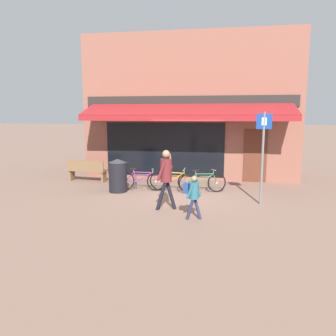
{
  "coord_description": "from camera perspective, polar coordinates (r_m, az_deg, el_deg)",
  "views": [
    {
      "loc": [
        1.26,
        -10.82,
        2.68
      ],
      "look_at": [
        -0.38,
        -1.0,
        1.05
      ],
      "focal_mm": 35.0,
      "sensor_mm": 36.0,
      "label": 1
    }
  ],
  "objects": [
    {
      "name": "park_bench",
      "position": [
        13.59,
        -13.98,
        -0.37
      ],
      "size": [
        1.63,
        0.59,
        0.87
      ],
      "rotation": [
        0.0,
        0.0,
        -0.1
      ],
      "color": "brown",
      "rests_on": "ground_plane"
    },
    {
      "name": "pedestrian_adult",
      "position": [
        9.18,
        -0.34,
        -0.86
      ],
      "size": [
        0.59,
        0.52,
        1.72
      ],
      "rotation": [
        0.0,
        0.0,
        -0.05
      ],
      "color": "black",
      "rests_on": "ground_plane"
    },
    {
      "name": "pedestrian_child",
      "position": [
        8.42,
        4.34,
        -4.23
      ],
      "size": [
        0.5,
        0.35,
        1.15
      ],
      "rotation": [
        0.0,
        0.0,
        -0.2
      ],
      "color": "#282D47",
      "rests_on": "ground_plane"
    },
    {
      "name": "bike_rack_rail",
      "position": [
        11.6,
        0.69,
        -1.73
      ],
      "size": [
        2.75,
        0.04,
        0.57
      ],
      "color": "#47494F",
      "rests_on": "ground_plane"
    },
    {
      "name": "ground_plane",
      "position": [
        11.22,
        2.78,
        -4.53
      ],
      "size": [
        160.0,
        160.0,
        0.0
      ],
      "primitive_type": "plane",
      "color": "#846656"
    },
    {
      "name": "bicycle_orange",
      "position": [
        11.53,
        0.86,
        -2.27
      ],
      "size": [
        1.69,
        0.52,
        0.82
      ],
      "rotation": [
        0.05,
        0.0,
        -0.03
      ],
      "color": "black",
      "rests_on": "ground_plane"
    },
    {
      "name": "bicycle_green",
      "position": [
        11.42,
        6.01,
        -2.48
      ],
      "size": [
        1.63,
        0.72,
        0.81
      ],
      "rotation": [
        -0.08,
        0.0,
        0.32
      ],
      "color": "black",
      "rests_on": "ground_plane"
    },
    {
      "name": "litter_bin",
      "position": [
        11.55,
        -8.72,
        -1.26
      ],
      "size": [
        0.65,
        0.65,
        1.16
      ],
      "color": "black",
      "rests_on": "ground_plane"
    },
    {
      "name": "bicycle_purple",
      "position": [
        11.74,
        -4.8,
        -2.15
      ],
      "size": [
        1.77,
        0.52,
        0.82
      ],
      "rotation": [
        -0.14,
        0.0,
        0.09
      ],
      "color": "black",
      "rests_on": "ground_plane"
    },
    {
      "name": "parking_sign",
      "position": [
        10.05,
        16.19,
        3.18
      ],
      "size": [
        0.44,
        0.07,
        2.76
      ],
      "color": "slate",
      "rests_on": "ground_plane"
    },
    {
      "name": "shop_front",
      "position": [
        14.85,
        4.18,
        10.38
      ],
      "size": [
        8.93,
        4.52,
        5.94
      ],
      "color": "#8E5647",
      "rests_on": "ground_plane"
    }
  ]
}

